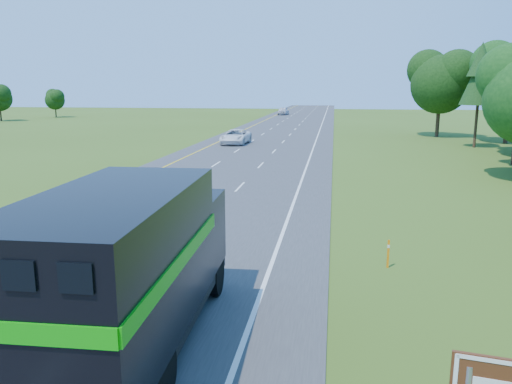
{
  "coord_description": "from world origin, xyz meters",
  "views": [
    {
      "loc": [
        7.5,
        -1.01,
        6.09
      ],
      "look_at": [
        4.12,
        20.77,
        1.48
      ],
      "focal_mm": 35.0,
      "sensor_mm": 36.0,
      "label": 1
    }
  ],
  "objects": [
    {
      "name": "horse_truck",
      "position": [
        3.08,
        8.96,
        2.17
      ],
      "size": [
        3.12,
        9.1,
        3.99
      ],
      "rotation": [
        0.0,
        0.0,
        0.04
      ],
      "color": "black",
      "rests_on": "road"
    },
    {
      "name": "lane_markings",
      "position": [
        0.0,
        50.0,
        0.04
      ],
      "size": [
        11.15,
        260.0,
        0.01
      ],
      "color": "yellow",
      "rests_on": "road"
    },
    {
      "name": "far_car",
      "position": [
        -4.08,
        114.33,
        0.93
      ],
      "size": [
        2.45,
        5.35,
        1.78
      ],
      "primitive_type": "imported",
      "rotation": [
        0.0,
        0.0,
        -0.07
      ],
      "color": "silver",
      "rests_on": "road"
    },
    {
      "name": "delineator",
      "position": [
        9.49,
        15.83,
        0.54
      ],
      "size": [
        0.08,
        0.05,
        1.0
      ],
      "color": "orange",
      "rests_on": "ground"
    },
    {
      "name": "white_suv",
      "position": [
        -3.14,
        52.94,
        0.83
      ],
      "size": [
        2.83,
        5.79,
        1.58
      ],
      "primitive_type": "imported",
      "rotation": [
        0.0,
        0.0,
        -0.04
      ],
      "color": "white",
      "rests_on": "road"
    },
    {
      "name": "road",
      "position": [
        0.0,
        50.0,
        0.02
      ],
      "size": [
        15.0,
        260.0,
        0.04
      ],
      "primitive_type": "cube",
      "color": "#38383A",
      "rests_on": "ground"
    }
  ]
}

